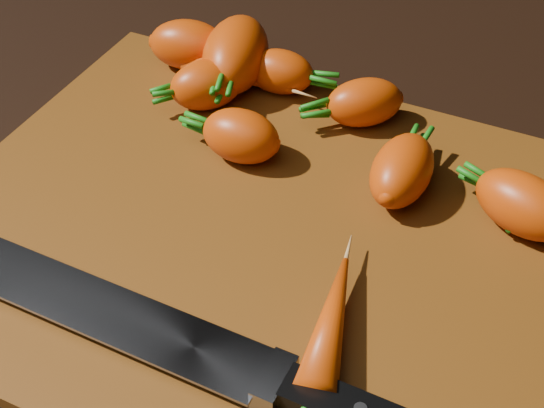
% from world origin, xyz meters
% --- Properties ---
extents(ground, '(2.00, 2.00, 0.01)m').
position_xyz_m(ground, '(0.00, 0.00, -0.01)').
color(ground, black).
extents(cutting_board, '(0.50, 0.40, 0.01)m').
position_xyz_m(cutting_board, '(0.00, 0.00, 0.01)').
color(cutting_board, '#613510').
rests_on(cutting_board, ground).
extents(carrot_0, '(0.08, 0.06, 0.05)m').
position_xyz_m(carrot_0, '(-0.16, 0.17, 0.04)').
color(carrot_0, '#C74008').
rests_on(carrot_0, cutting_board).
extents(carrot_1, '(0.07, 0.05, 0.04)m').
position_xyz_m(carrot_1, '(-0.06, 0.07, 0.03)').
color(carrot_1, '#C74008').
rests_on(carrot_1, cutting_board).
extents(carrot_2, '(0.08, 0.11, 0.06)m').
position_xyz_m(carrot_2, '(-0.11, 0.17, 0.04)').
color(carrot_2, '#C74008').
rests_on(carrot_2, cutting_board).
extents(carrot_3, '(0.05, 0.08, 0.05)m').
position_xyz_m(carrot_3, '(0.08, 0.08, 0.03)').
color(carrot_3, '#C74008').
rests_on(carrot_3, cutting_board).
extents(carrot_4, '(0.08, 0.07, 0.04)m').
position_xyz_m(carrot_4, '(0.02, 0.16, 0.03)').
color(carrot_4, '#C74008').
rests_on(carrot_4, cutting_board).
extents(carrot_5, '(0.07, 0.05, 0.04)m').
position_xyz_m(carrot_5, '(-0.07, 0.17, 0.03)').
color(carrot_5, '#C74008').
rests_on(carrot_5, cutting_board).
extents(carrot_6, '(0.09, 0.07, 0.05)m').
position_xyz_m(carrot_6, '(0.17, 0.08, 0.03)').
color(carrot_6, '#C74008').
rests_on(carrot_6, cutting_board).
extents(carrot_9, '(0.05, 0.11, 0.03)m').
position_xyz_m(carrot_9, '(0.08, -0.07, 0.03)').
color(carrot_9, '#C74008').
rests_on(carrot_9, cutting_board).
extents(carrot_10, '(0.08, 0.08, 0.04)m').
position_xyz_m(carrot_10, '(-0.12, 0.12, 0.03)').
color(carrot_10, '#C74008').
rests_on(carrot_10, cutting_board).
extents(carrot_11, '(0.11, 0.04, 0.03)m').
position_xyz_m(carrot_11, '(-0.10, 0.16, 0.03)').
color(carrot_11, '#C74008').
rests_on(carrot_11, cutting_board).
extents(knife, '(0.39, 0.05, 0.02)m').
position_xyz_m(knife, '(-0.04, -0.12, 0.02)').
color(knife, gray).
rests_on(knife, cutting_board).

